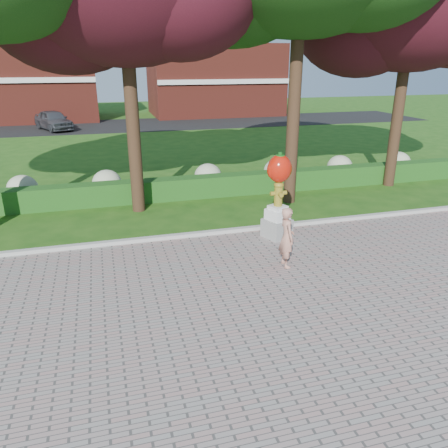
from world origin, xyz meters
name	(u,v)px	position (x,y,z in m)	size (l,w,h in m)	color
ground	(247,280)	(0.00, 0.00, 0.00)	(100.00, 100.00, 0.00)	#1F4C13
walkway	(328,394)	(0.00, -4.00, 0.02)	(40.00, 14.00, 0.04)	gray
curb	(215,233)	(0.00, 3.00, 0.07)	(40.00, 0.18, 0.15)	#ADADA5
lawn_hedge	(189,188)	(0.00, 7.00, 0.40)	(24.00, 0.70, 0.80)	#1E4313
hydrangea_row	(198,176)	(0.57, 8.00, 0.55)	(20.10, 1.10, 0.99)	#A7B187
street	(138,125)	(0.00, 28.00, 0.01)	(50.00, 8.00, 0.02)	black
building_left	(11,78)	(-10.00, 34.00, 3.50)	(14.00, 8.00, 7.00)	maroon
building_right	(214,80)	(8.00, 34.00, 3.20)	(12.00, 8.00, 6.40)	maroon
tree_far_right	(409,2)	(8.40, 6.58, 6.97)	(7.88, 6.72, 10.21)	black
hydrant_sculpture	(278,193)	(1.69, 2.28, 1.38)	(0.89, 0.89, 2.53)	gray
woman	(287,237)	(1.17, 0.41, 0.82)	(0.57, 0.37, 1.56)	tan
parked_car	(54,120)	(-6.35, 26.79, 0.75)	(1.73, 4.31, 1.47)	#42454A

